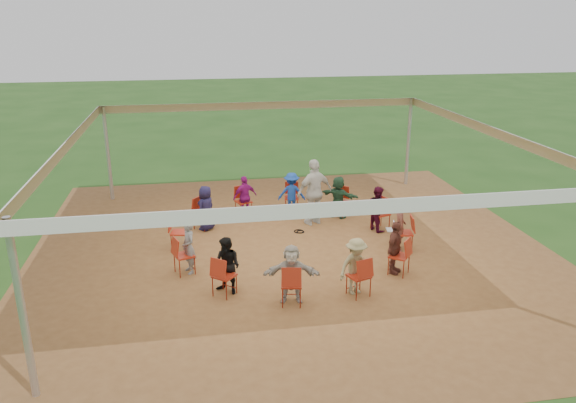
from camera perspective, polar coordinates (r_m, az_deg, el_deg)
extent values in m
plane|color=#224916|center=(14.39, 0.36, -4.86)|extent=(80.00, 80.00, 0.00)
plane|color=brown|center=(14.39, 0.36, -4.84)|extent=(13.00, 13.00, 0.00)
cylinder|color=#B2B2B7|center=(9.42, -25.40, -10.03)|extent=(0.12, 0.12, 3.00)
cylinder|color=#B2B2B7|center=(18.67, -17.82, 4.60)|extent=(0.12, 0.12, 3.00)
cylinder|color=#B2B2B7|center=(19.89, 12.13, 5.90)|extent=(0.12, 0.12, 3.00)
plane|color=white|center=(13.48, 0.38, 6.92)|extent=(10.30, 10.30, 0.00)
cube|color=white|center=(8.67, 6.45, -0.69)|extent=(10.30, 0.03, 0.24)
cube|color=white|center=(18.51, -2.49, 9.72)|extent=(10.30, 0.03, 0.24)
cube|color=white|center=(13.59, -21.61, 5.19)|extent=(0.03, 10.30, 0.24)
cube|color=white|center=(15.27, 19.91, 6.74)|extent=(0.03, 10.30, 0.24)
imported|color=brown|center=(14.41, 11.29, -2.49)|extent=(0.38, 0.50, 1.26)
imported|color=#3D0A1F|center=(15.61, 9.07, -0.70)|extent=(0.54, 0.69, 1.26)
imported|color=#234A30|center=(16.43, 5.13, 0.45)|extent=(1.17, 1.08, 1.26)
imported|color=#153C9C|center=(16.72, 0.37, 0.85)|extent=(0.87, 0.54, 1.26)
imported|color=#8D1374|center=(16.43, -4.39, 0.47)|extent=(0.82, 0.60, 1.26)
imported|color=#1A173B|center=(15.61, -8.34, -0.66)|extent=(0.66, 0.69, 1.26)
imported|color=gray|center=(13.10, -10.06, -4.59)|extent=(0.44, 0.53, 1.26)
imported|color=black|center=(12.05, -6.18, -6.52)|extent=(0.69, 0.66, 1.26)
imported|color=#ACA59A|center=(11.64, 0.35, -7.34)|extent=(1.22, 0.64, 1.26)
imported|color=#928A5D|center=(12.05, 6.90, -6.55)|extent=(0.90, 0.65, 1.26)
imported|color=brown|center=(13.10, 10.78, -4.63)|extent=(0.76, 0.80, 1.26)
imported|color=silver|center=(15.79, 2.71, 0.97)|extent=(1.24, 0.91, 1.89)
torus|color=black|center=(15.49, 1.10, -3.04)|extent=(0.35, 0.35, 0.03)
torus|color=black|center=(15.46, 1.28, -3.09)|extent=(0.28, 0.28, 0.03)
cube|color=#B7B7BC|center=(14.40, 10.40, -2.84)|extent=(0.27, 0.35, 0.01)
cube|color=#B7B7BC|center=(14.38, 10.85, -2.44)|extent=(0.12, 0.32, 0.20)
cube|color=#CCE0FF|center=(14.38, 10.82, -2.44)|extent=(0.10, 0.28, 0.17)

